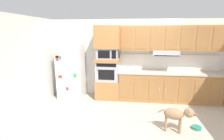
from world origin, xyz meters
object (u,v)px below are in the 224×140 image
object	(u,v)px
microwave	(108,53)
dog	(177,114)
screwdriver	(133,71)
dog_food_bowl	(197,128)
refrigerator	(71,71)
built_in_oven	(108,71)

from	to	relation	value
microwave	dog	distance (m)	2.67
screwdriver	dog	size ratio (longest dim) A/B	0.20
dog	dog_food_bowl	bearing A→B (deg)	27.96
screwdriver	dog	world-z (taller)	screwdriver
refrigerator	dog_food_bowl	bearing A→B (deg)	-24.06
dog_food_bowl	microwave	bearing A→B (deg)	144.54
built_in_oven	dog_food_bowl	distance (m)	2.87
refrigerator	screwdriver	distance (m)	1.98
screwdriver	dog_food_bowl	xyz separation A→B (m)	(1.42, -1.50, -0.90)
dog_food_bowl	refrigerator	bearing A→B (deg)	155.94
microwave	refrigerator	bearing A→B (deg)	-176.70
screwdriver	refrigerator	bearing A→B (deg)	179.60
microwave	dog	bearing A→B (deg)	-44.73
refrigerator	microwave	size ratio (longest dim) A/B	2.73
refrigerator	dog_food_bowl	xyz separation A→B (m)	(3.40, -1.52, -0.85)
built_in_oven	screwdriver	bearing A→B (deg)	-5.75
built_in_oven	dog_food_bowl	bearing A→B (deg)	-35.46
refrigerator	built_in_oven	bearing A→B (deg)	3.30
dog	screwdriver	bearing A→B (deg)	131.15
microwave	screwdriver	distance (m)	0.97
built_in_oven	microwave	distance (m)	0.56
built_in_oven	dog	xyz separation A→B (m)	(1.74, -1.73, -0.50)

